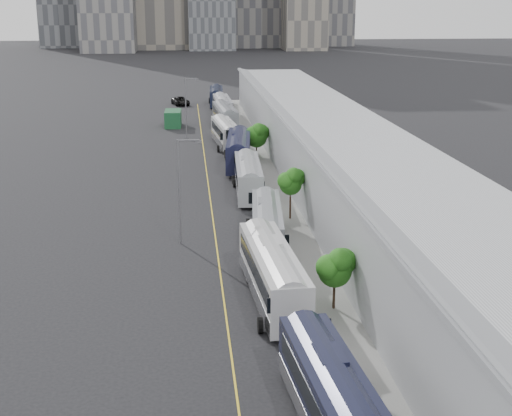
{
  "coord_description": "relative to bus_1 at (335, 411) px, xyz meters",
  "views": [
    {
      "loc": [
        -3.69,
        -9.21,
        19.59
      ],
      "look_at": [
        1.91,
        48.17,
        3.0
      ],
      "focal_mm": 50.0,
      "sensor_mm": 36.0,
      "label": 1
    }
  ],
  "objects": [
    {
      "name": "sidewalk",
      "position": [
        6.27,
        35.86,
        -1.53
      ],
      "size": [
        10.0,
        170.0,
        0.12
      ],
      "primitive_type": "cube",
      "color": "gray",
      "rests_on": "ground"
    },
    {
      "name": "lane_line",
      "position": [
        -4.23,
        35.86,
        -1.58
      ],
      "size": [
        0.12,
        160.0,
        0.02
      ],
      "primitive_type": "cube",
      "color": "gold",
      "rests_on": "ground"
    },
    {
      "name": "depot",
      "position": [
        10.26,
        35.86,
        1.92
      ],
      "size": [
        12.45,
        160.4,
        7.2
      ],
      "color": "gray",
      "rests_on": "ground"
    },
    {
      "name": "bus_1",
      "position": [
        0.0,
        0.0,
        0.0
      ],
      "size": [
        3.59,
        13.06,
        3.77
      ],
      "rotation": [
        0.0,
        0.0,
        0.08
      ],
      "color": "black",
      "rests_on": "ground"
    },
    {
      "name": "bus_2",
      "position": [
        -0.92,
        16.4,
        0.06
      ],
      "size": [
        3.52,
        13.52,
        3.91
      ],
      "rotation": [
        0.0,
        0.0,
        0.06
      ],
      "color": "#BBBBBD",
      "rests_on": "ground"
    },
    {
      "name": "bus_3",
      "position": [
        0.02,
        28.25,
        -0.11
      ],
      "size": [
        3.48,
        12.2,
        3.52
      ],
      "rotation": [
        0.0,
        0.0,
        -0.09
      ],
      "color": "gray",
      "rests_on": "ground"
    },
    {
      "name": "bus_4",
      "position": [
        -0.12,
        44.7,
        -0.02
      ],
      "size": [
        3.12,
        12.8,
        3.71
      ],
      "rotation": [
        0.0,
        0.0,
        -0.04
      ],
      "color": "#989BA1",
      "rests_on": "ground"
    },
    {
      "name": "bus_5",
      "position": [
        -0.11,
        58.41,
        0.11
      ],
      "size": [
        4.08,
        13.98,
        4.03
      ],
      "rotation": [
        0.0,
        0.0,
        -0.1
      ],
      "color": "#171833",
      "rests_on": "ground"
    },
    {
      "name": "bus_6",
      "position": [
        -1.01,
        71.93,
        -0.05
      ],
      "size": [
        3.61,
        12.65,
        3.65
      ],
      "rotation": [
        0.0,
        0.0,
        0.09
      ],
      "color": "silver",
      "rests_on": "ground"
    },
    {
      "name": "bus_7",
      "position": [
        -0.31,
        85.65,
        0.1
      ],
      "size": [
        3.56,
        13.83,
        4.0
      ],
      "rotation": [
        0.0,
        0.0,
        0.06
      ],
      "color": "slate",
      "rests_on": "ground"
    },
    {
      "name": "bus_8",
      "position": [
        -0.04,
        97.86,
        0.02
      ],
      "size": [
        3.0,
        13.14,
        3.82
      ],
      "rotation": [
        0.0,
        0.0,
        0.03
      ],
      "color": "#ADAFB8",
      "rests_on": "ground"
    },
    {
      "name": "bus_9",
      "position": [
        -0.48,
        113.69,
        -0.06
      ],
      "size": [
        3.07,
        12.55,
        3.64
      ],
      "rotation": [
        0.0,
        0.0,
        -0.04
      ],
      "color": "black",
      "rests_on": "ground"
    },
    {
      "name": "tree_1",
      "position": [
        2.95,
        14.55,
        1.52
      ],
      "size": [
        2.25,
        2.25,
        4.24
      ],
      "color": "black",
      "rests_on": "ground"
    },
    {
      "name": "tree_2",
      "position": [
        3.01,
        35.18,
        2.18
      ],
      "size": [
        2.13,
        2.13,
        4.86
      ],
      "color": "black",
      "rests_on": "ground"
    },
    {
      "name": "tree_3",
      "position": [
        2.65,
        63.93,
        1.51
      ],
      "size": [
        2.84,
        2.84,
        4.53
      ],
      "color": "black",
      "rests_on": "ground"
    },
    {
      "name": "street_lamp_near",
      "position": [
        -7.04,
        29.2,
        3.58
      ],
      "size": [
        2.04,
        0.22,
        8.95
      ],
      "color": "#59595E",
      "rests_on": "ground"
    },
    {
      "name": "street_lamp_far",
      "position": [
        -6.35,
        77.67,
        3.65
      ],
      "size": [
        2.04,
        0.22,
        9.1
      ],
      "color": "#59595E",
      "rests_on": "ground"
    },
    {
      "name": "shipping_container",
      "position": [
        -8.7,
        89.29,
        -0.27
      ],
      "size": [
        2.76,
        5.65,
        2.64
      ],
      "primitive_type": "cube",
      "rotation": [
        0.0,
        0.0,
        -0.03
      ],
      "color": "#144324",
      "rests_on": "ground"
    },
    {
      "name": "suv",
      "position": [
        -7.58,
        115.04,
        -0.77
      ],
      "size": [
        4.1,
        6.38,
        1.64
      ],
      "primitive_type": "imported",
      "rotation": [
        0.0,
        0.0,
        0.25
      ],
      "color": "black",
      "rests_on": "ground"
    }
  ]
}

